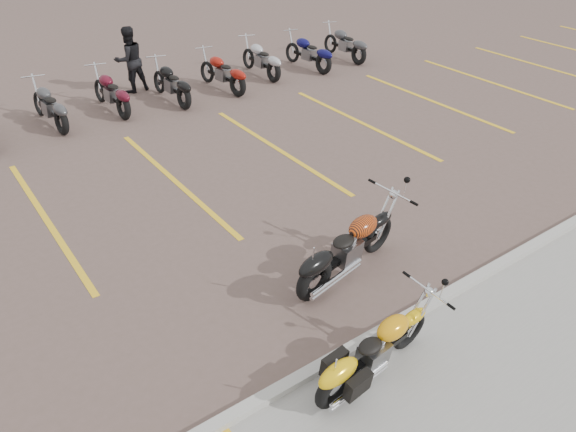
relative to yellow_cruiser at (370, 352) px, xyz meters
name	(u,v)px	position (x,y,z in m)	size (l,w,h in m)	color
ground	(281,275)	(0.29, 2.44, -0.43)	(100.00, 100.00, 0.00)	brown
curb	(361,343)	(0.29, 0.44, -0.37)	(60.00, 0.18, 0.12)	#ADAAA3
parking_stripes	(175,181)	(0.29, 6.44, -0.43)	(38.00, 5.50, 0.01)	yellow
yellow_cruiser	(370,352)	(0.00, 0.00, 0.00)	(2.11, 0.40, 0.87)	black
flame_cruiser	(344,251)	(1.13, 1.84, 0.06)	(2.40, 0.63, 1.00)	black
person_b	(130,60)	(1.77, 12.20, 0.51)	(0.92, 0.72, 1.89)	black
bg_bike_row	(109,92)	(0.66, 11.07, 0.12)	(17.26, 2.03, 1.10)	black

